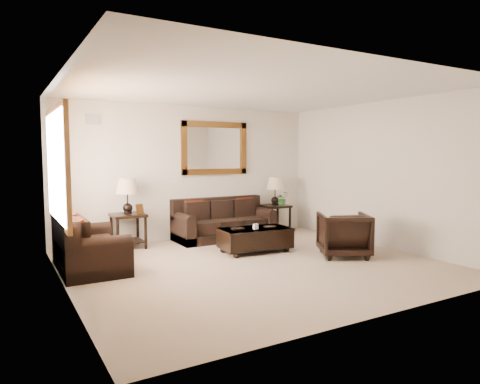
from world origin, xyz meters
TOP-DOWN VIEW (x-y plane):
  - room at (0.00, 0.00)m, footprint 5.51×5.01m
  - window at (-2.70, 0.90)m, footprint 0.07×1.96m
  - mirror at (0.54, 2.47)m, footprint 1.50×0.06m
  - air_vent at (-1.90, 2.48)m, footprint 0.25×0.02m
  - sofa at (0.54, 2.10)m, footprint 2.02×0.87m
  - loveseat at (-2.34, 0.98)m, footprint 0.89×1.51m
  - end_table_left at (-1.39, 2.17)m, footprint 0.58×0.58m
  - end_table_right at (1.88, 2.18)m, footprint 0.56×0.56m
  - coffee_table at (0.47, 0.75)m, footprint 1.30×0.79m
  - armchair at (1.60, -0.27)m, footprint 1.06×1.04m
  - potted_plant at (2.00, 2.08)m, footprint 0.28×0.31m

SIDE VIEW (x-z plane):
  - coffee_table at x=0.47m, z-range 0.00..0.52m
  - sofa at x=0.54m, z-range -0.11..0.71m
  - loveseat at x=-2.34m, z-range -0.11..0.73m
  - armchair at x=1.60m, z-range 0.00..0.82m
  - potted_plant at x=2.00m, z-range 0.61..0.84m
  - end_table_right at x=1.88m, z-range 0.19..1.41m
  - end_table_left at x=-1.39m, z-range 0.20..1.48m
  - room at x=0.00m, z-range 0.00..2.71m
  - window at x=-2.70m, z-range 0.72..2.38m
  - mirror at x=0.54m, z-range 1.30..2.40m
  - air_vent at x=-1.90m, z-range 2.26..2.44m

